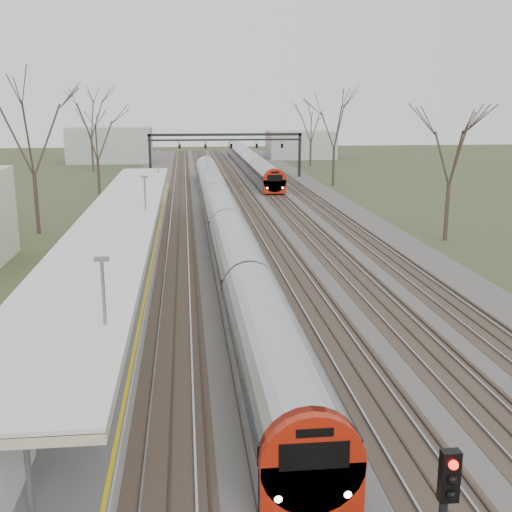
{
  "coord_description": "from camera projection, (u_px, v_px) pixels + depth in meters",
  "views": [
    {
      "loc": [
        -5.37,
        -3.39,
        10.17
      ],
      "look_at": [
        -1.62,
        30.43,
        2.0
      ],
      "focal_mm": 45.0,
      "sensor_mm": 36.0,
      "label": 1
    }
  ],
  "objects": [
    {
      "name": "track_bed",
      "position": [
        247.0,
        214.0,
        59.4
      ],
      "size": [
        24.0,
        160.0,
        0.22
      ],
      "color": "#474442",
      "rests_on": "ground"
    },
    {
      "name": "platform",
      "position": [
        130.0,
        256.0,
        41.39
      ],
      "size": [
        3.5,
        69.0,
        1.0
      ],
      "primitive_type": "cube",
      "color": "#9E9B93",
      "rests_on": "ground"
    },
    {
      "name": "canopy",
      "position": [
        121.0,
        216.0,
        36.22
      ],
      "size": [
        4.1,
        50.0,
        3.11
      ],
      "color": "slate",
      "rests_on": "platform"
    },
    {
      "name": "signal_gantry",
      "position": [
        226.0,
        142.0,
        87.25
      ],
      "size": [
        21.0,
        0.59,
        6.08
      ],
      "color": "black",
      "rests_on": "ground"
    },
    {
      "name": "tree_west_far",
      "position": [
        31.0,
        131.0,
        48.93
      ],
      "size": [
        5.5,
        5.5,
        11.33
      ],
      "color": "#2D231C",
      "rests_on": "ground"
    },
    {
      "name": "tree_east_far",
      "position": [
        452.0,
        143.0,
        46.62
      ],
      "size": [
        5.0,
        5.0,
        10.3
      ],
      "color": "#2D231C",
      "rests_on": "ground"
    },
    {
      "name": "train_near",
      "position": [
        222.0,
        214.0,
        51.42
      ],
      "size": [
        2.62,
        75.21,
        3.05
      ],
      "color": "#A1A3AB",
      "rests_on": "ground"
    },
    {
      "name": "train_far",
      "position": [
        248.0,
        160.0,
        99.75
      ],
      "size": [
        2.62,
        60.21,
        3.05
      ],
      "color": "#A1A3AB",
      "rests_on": "ground"
    },
    {
      "name": "passenger",
      "position": [
        78.0,
        363.0,
        21.03
      ],
      "size": [
        0.41,
        0.61,
        1.68
      ],
      "primitive_type": "imported",
      "rotation": [
        0.0,
        0.0,
        1.56
      ],
      "color": "#27364D",
      "rests_on": "platform"
    }
  ]
}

